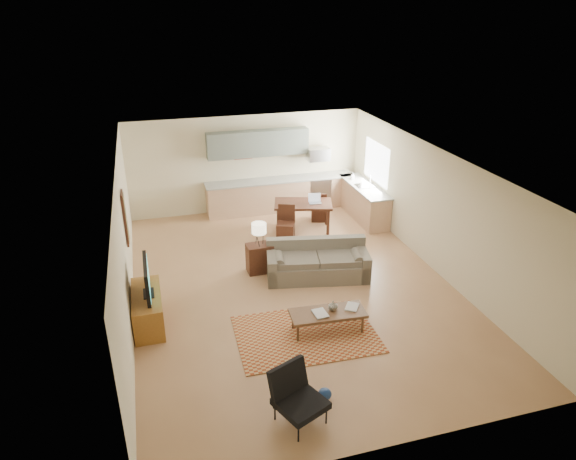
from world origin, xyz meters
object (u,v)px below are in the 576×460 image
object	(u,v)px
tv_credenza	(148,309)
dining_table	(303,216)
console_table	(260,258)
sofa	(318,261)
armchair	(301,399)
coffee_table	(328,321)

from	to	relation	value
tv_credenza	dining_table	size ratio (longest dim) A/B	0.93
console_table	sofa	bearing A→B (deg)	-29.67
sofa	armchair	bearing A→B (deg)	-100.73
coffee_table	dining_table	xyz separation A→B (m)	(0.93, 4.44, 0.17)
dining_table	armchair	bearing A→B (deg)	-91.20
coffee_table	console_table	bearing A→B (deg)	108.40
sofa	tv_credenza	bearing A→B (deg)	-155.97
tv_credenza	sofa	bearing A→B (deg)	12.57
coffee_table	tv_credenza	size ratio (longest dim) A/B	1.00
coffee_table	tv_credenza	xyz separation A→B (m)	(-3.12, 1.14, 0.11)
tv_credenza	dining_table	world-z (taller)	dining_table
coffee_table	dining_table	size ratio (longest dim) A/B	0.93
coffee_table	armchair	size ratio (longest dim) A/B	1.64
tv_credenza	console_table	distance (m)	2.82
sofa	armchair	world-z (taller)	armchair
tv_credenza	console_table	xyz separation A→B (m)	(2.45, 1.39, 0.01)
dining_table	coffee_table	bearing A→B (deg)	-85.25
armchair	coffee_table	bearing A→B (deg)	36.90
sofa	armchair	distance (m)	4.22
coffee_table	console_table	world-z (taller)	console_table
coffee_table	console_table	size ratio (longest dim) A/B	2.09
armchair	dining_table	distance (m)	6.73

